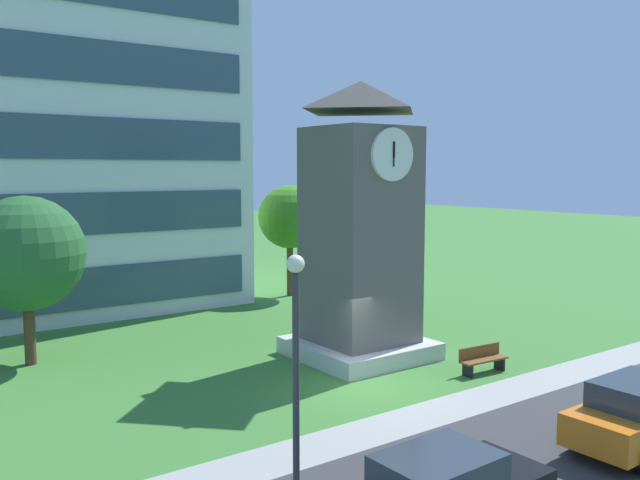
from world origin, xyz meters
The scene contains 9 objects.
ground_plane centered at (0.00, 0.00, 0.00)m, with size 160.00×160.00×0.00m, color #3D7A33.
street_asphalt centered at (0.00, -7.25, 0.00)m, with size 120.00×7.20×0.01m, color #38383A.
kerb_strip centered at (0.00, -2.85, 0.00)m, with size 120.00×1.60×0.01m, color #9E9E99.
office_building centered at (-5.54, 18.90, 12.80)m, with size 18.77×11.30×25.60m.
clock_tower centered at (2.04, 2.73, 4.31)m, with size 4.31×4.31×9.70m.
park_bench centered at (4.09, -1.17, 0.46)m, with size 1.83×0.61×0.88m.
street_lamp centered at (-5.65, -4.75, 3.18)m, with size 0.36×0.36×5.02m.
tree_near_tower centered at (6.37, 13.94, 4.17)m, with size 3.31×3.31×5.85m.
tree_streetside centered at (-7.78, 8.54, 3.83)m, with size 3.91×3.91×5.80m.
Camera 1 is at (-12.75, -15.45, 6.65)m, focal length 37.51 mm.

